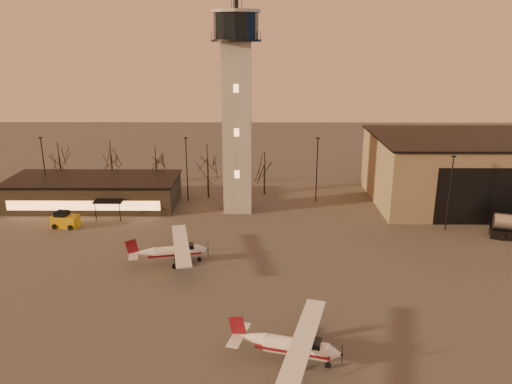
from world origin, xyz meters
TOP-DOWN VIEW (x-y plane):
  - ground at (0.00, 0.00)m, footprint 220.00×220.00m
  - control_tower at (0.00, 30.00)m, footprint 6.80×6.80m
  - hangar at (36.00, 33.98)m, footprint 30.60×20.60m
  - terminal at (-21.99, 31.98)m, footprint 25.40×12.20m
  - light_poles at (0.50, 31.00)m, footprint 58.50×12.25m
  - tree_row at (-13.70, 39.16)m, footprint 37.20×9.20m
  - cessna_front at (6.20, -6.59)m, footprint 9.75×12.08m
  - cessna_rear at (-6.06, 11.52)m, footprint 9.66×12.15m
  - service_cart at (-23.11, 22.78)m, footprint 3.68×2.64m

SIDE VIEW (x-z plane):
  - ground at x=0.00m, z-range 0.00..0.00m
  - service_cart at x=-23.11m, z-range -0.26..1.92m
  - cessna_rear at x=-6.06m, z-range -0.53..2.82m
  - cessna_front at x=6.20m, z-range -0.53..2.82m
  - terminal at x=-21.99m, z-range 0.01..4.31m
  - hangar at x=36.00m, z-range 0.00..10.30m
  - light_poles at x=0.50m, z-range 0.34..10.48m
  - tree_row at x=-13.70m, z-range 1.54..10.34m
  - control_tower at x=0.00m, z-range 0.03..32.63m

